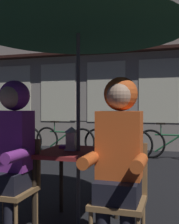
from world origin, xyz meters
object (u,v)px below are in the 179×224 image
at_px(bicycle_second, 64,140).
at_px(bicycle_third, 117,143).
at_px(bicycle_fourth, 174,144).
at_px(potted_plant, 23,130).
at_px(person_right_hooded, 119,148).
at_px(book, 69,147).
at_px(chair_right, 120,192).
at_px(chair_left, 14,182).
at_px(cafe_table, 78,161).
at_px(bicycle_nearest, 16,139).
at_px(patio_umbrella, 78,14).
at_px(lantern, 72,138).
at_px(person_left_hooded, 10,143).

xyz_separation_m(bicycle_second, bicycle_third, (1.36, -0.12, 0.00)).
bearing_deg(bicycle_fourth, potted_plant, 177.32).
distance_m(person_right_hooded, book, 0.88).
distance_m(bicycle_third, book, 3.64).
relative_size(chair_right, bicycle_second, 0.52).
relative_size(chair_left, book, 4.35).
relative_size(bicycle_third, book, 8.35).
relative_size(cafe_table, bicycle_nearest, 0.45).
distance_m(patio_umbrella, lantern, 1.20).
height_order(lantern, bicycle_second, lantern).
relative_size(bicycle_second, potted_plant, 1.82).
xyz_separation_m(chair_left, bicycle_third, (0.09, 4.15, -0.14)).
bearing_deg(bicycle_nearest, chair_right, -49.75).
height_order(person_left_hooded, bicycle_third, person_left_hooded).
bearing_deg(chair_left, potted_plant, 119.71).
xyz_separation_m(chair_left, bicycle_second, (-1.27, 4.27, -0.14)).
height_order(chair_right, person_left_hooded, person_left_hooded).
bearing_deg(bicycle_third, chair_right, -78.21).
xyz_separation_m(patio_umbrella, person_left_hooded, (-0.48, -0.43, -1.21)).
height_order(cafe_table, chair_right, chair_right).
xyz_separation_m(patio_umbrella, lantern, (-0.07, 0.01, -1.20)).
xyz_separation_m(person_right_hooded, bicycle_third, (-0.87, 4.21, -0.50)).
height_order(patio_umbrella, bicycle_second, patio_umbrella).
xyz_separation_m(cafe_table, chair_left, (-0.48, -0.37, -0.15)).
bearing_deg(potted_plant, bicycle_third, -6.26).
height_order(person_left_hooded, bicycle_nearest, person_left_hooded).
xyz_separation_m(lantern, chair_left, (-0.41, -0.38, -0.37)).
xyz_separation_m(bicycle_second, bicycle_fourth, (2.62, -0.02, 0.00)).
bearing_deg(person_left_hooded, bicycle_nearest, 121.36).
height_order(lantern, bicycle_fourth, lantern).
relative_size(chair_left, bicycle_second, 0.52).
bearing_deg(book, person_right_hooded, -57.90).
relative_size(cafe_table, bicycle_third, 0.44).
xyz_separation_m(bicycle_fourth, book, (-1.03, -3.72, 0.41)).
relative_size(patio_umbrella, book, 11.55).
xyz_separation_m(cafe_table, chair_right, (0.48, -0.37, -0.15)).
xyz_separation_m(book, potted_plant, (-2.85, 3.90, -0.21)).
height_order(chair_right, bicycle_nearest, chair_right).
relative_size(lantern, bicycle_nearest, 0.14).
bearing_deg(lantern, potted_plant, 125.91).
distance_m(chair_right, potted_plant, 5.65).
distance_m(patio_umbrella, chair_right, 1.68).
distance_m(lantern, person_right_hooded, 0.71).
bearing_deg(bicycle_nearest, book, -51.48).
distance_m(cafe_table, chair_right, 0.62).
bearing_deg(bicycle_nearest, bicycle_third, -1.01).
bearing_deg(book, chair_right, -55.03).
bearing_deg(person_right_hooded, cafe_table, 138.43).
xyz_separation_m(patio_umbrella, bicycle_second, (-1.75, 3.91, -1.71)).
xyz_separation_m(bicycle_second, book, (1.59, -3.74, 0.41)).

